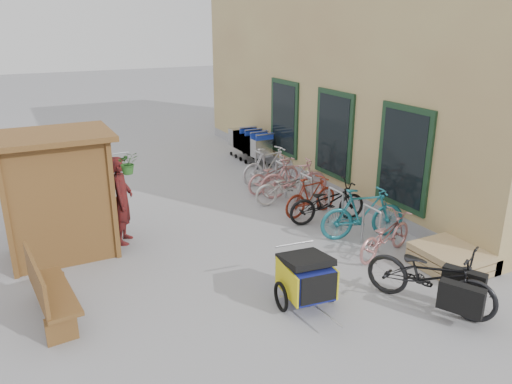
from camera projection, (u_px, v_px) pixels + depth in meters
name	position (u px, v px, depth m)	size (l,w,h in m)	color
ground	(269.00, 272.00, 9.07)	(80.00, 80.00, 0.00)	gray
building	(393.00, 50.00, 14.49)	(6.07, 13.00, 7.00)	tan
kiosk	(51.00, 179.00, 9.24)	(2.49, 1.65, 2.40)	brown
bike_rack	(306.00, 189.00, 11.91)	(0.05, 5.35, 0.86)	#A5A8AD
pallet_stack	(450.00, 259.00, 9.11)	(1.00, 1.20, 0.40)	tan
bench	(48.00, 290.00, 7.45)	(0.63, 1.66, 1.03)	brown
shopping_carts	(250.00, 142.00, 15.91)	(0.62, 2.09, 1.11)	silver
child_trailer	(306.00, 276.00, 7.88)	(0.97, 1.58, 0.92)	navy
cargo_bike	(432.00, 277.00, 7.81)	(1.56, 2.17, 1.09)	black
person_kiosk	(122.00, 200.00, 10.03)	(0.66, 0.43, 1.81)	maroon
bike_0	(385.00, 235.00, 9.58)	(0.56, 1.61, 0.84)	tan
bike_1	(363.00, 213.00, 10.31)	(0.52, 1.83, 1.10)	#207483
bike_2	(327.00, 202.00, 11.17)	(0.63, 1.81, 0.95)	black
bike_3	(311.00, 196.00, 11.60)	(0.43, 1.53, 0.92)	maroon
bike_4	(287.00, 187.00, 12.31)	(0.58, 1.66, 0.87)	#B5B4B0
bike_5	(294.00, 178.00, 12.67)	(0.49, 1.75, 1.05)	tan
bike_6	(274.00, 175.00, 13.22)	(0.59, 1.69, 0.89)	tan
bike_7	(269.00, 165.00, 13.82)	(0.49, 1.73, 1.04)	silver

